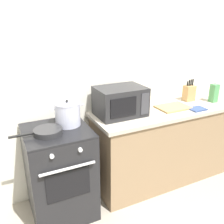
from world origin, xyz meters
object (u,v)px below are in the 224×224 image
frying_pan (47,132)px  knife_block (189,93)px  stove (60,172)px  cutting_board (173,107)px  stock_pot (68,114)px  oven_mitt (197,109)px  microwave (120,101)px  pasta_box (214,93)px

frying_pan → knife_block: 1.80m
stove → cutting_board: (1.34, 0.00, 0.47)m
stove → cutting_board: bearing=0.0°
stock_pot → knife_block: size_ratio=1.22×
stove → frying_pan: frying_pan is taller
stove → knife_block: knife_block is taller
cutting_board → knife_block: bearing=21.5°
stove → frying_pan: bearing=-148.1°
stock_pot → oven_mitt: size_ratio=1.82×
frying_pan → cutting_board: (1.43, 0.06, -0.02)m
stock_pot → cutting_board: size_ratio=0.91×
knife_block → stock_pot: bearing=-177.2°
stove → stock_pot: stock_pot is taller
stove → microwave: size_ratio=1.84×
pasta_box → oven_mitt: (-0.38, -0.13, -0.10)m
stock_pot → microwave: microwave is taller
stove → knife_block: (1.70, 0.14, 0.56)m
cutting_board → knife_block: 0.39m
stock_pot → microwave: size_ratio=0.65×
oven_mitt → stove: bearing=174.2°
frying_pan → oven_mitt: frying_pan is taller
cutting_board → pasta_box: pasta_box is taller
microwave → frying_pan: bearing=-170.3°
stove → microwave: (0.70, 0.08, 0.61)m
stock_pot → pasta_box: bearing=-2.9°
cutting_board → microwave: bearing=173.0°
microwave → cutting_board: bearing=-7.0°
knife_block → cutting_board: bearing=-158.5°
stove → pasta_box: (1.93, -0.03, 0.57)m
stove → oven_mitt: size_ratio=5.11×
cutting_board → stock_pot: bearing=177.0°
knife_block → frying_pan: bearing=-173.7°
microwave → knife_block: bearing=3.6°
frying_pan → oven_mitt: (1.65, -0.10, -0.02)m
stock_pot → knife_block: bearing=2.8°
microwave → pasta_box: (1.23, -0.11, -0.04)m
frying_pan → microwave: microwave is taller
cutting_board → oven_mitt: cutting_board is taller
stove → stock_pot: 0.59m
frying_pan → cutting_board: bearing=2.3°
microwave → pasta_box: bearing=-5.0°
stove → pasta_box: pasta_box is taller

